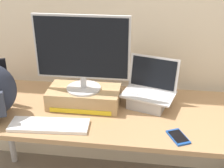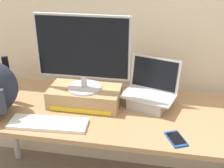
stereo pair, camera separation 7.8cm
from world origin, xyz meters
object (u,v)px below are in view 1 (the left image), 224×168
Objects in this scene: plush_toy at (5,86)px; external_keyboard at (49,125)px; cell_phone at (178,137)px; desktop_monitor at (82,53)px; open_laptop at (149,96)px; toner_box_yellow at (84,97)px.

external_keyboard is at bearing -40.26° from plush_toy.
cell_phone is 1.62× the size of plush_toy.
open_laptop is at bearing 8.03° from desktop_monitor.
external_keyboard is (-0.55, -0.33, -0.05)m from open_laptop.
desktop_monitor is (0.00, -0.00, 0.30)m from toner_box_yellow.
open_laptop reaches higher than plush_toy.
desktop_monitor is 5.86× the size of plush_toy.
cell_phone is (0.71, -0.01, -0.01)m from external_keyboard.
desktop_monitor is 1.25× the size of external_keyboard.
toner_box_yellow is 0.30m from desktop_monitor.
plush_toy is at bearing 169.93° from desktop_monitor.
open_laptop reaches higher than toner_box_yellow.
cell_phone is (0.57, -0.28, -0.35)m from desktop_monitor.
desktop_monitor is 0.66m from plush_toy.
external_keyboard is 0.71m from cell_phone.
plush_toy is at bearing 136.46° from cell_phone.
open_laptop is 0.38m from cell_phone.
open_laptop is at bearing 90.87° from cell_phone.
open_laptop reaches higher than cell_phone.
open_laptop is (0.40, 0.06, 0.01)m from toner_box_yellow.
plush_toy is (-0.43, 0.37, 0.04)m from external_keyboard.
toner_box_yellow is 0.78× the size of desktop_monitor.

